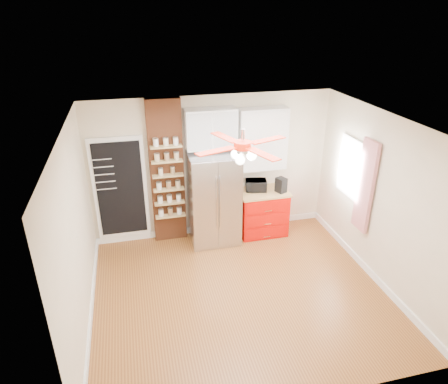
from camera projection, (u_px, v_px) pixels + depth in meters
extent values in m
plane|color=brown|center=(240.00, 292.00, 6.28)|extent=(4.50, 4.50, 0.00)
plane|color=white|center=(243.00, 125.00, 5.13)|extent=(4.50, 4.50, 0.00)
cube|color=beige|center=(212.00, 167.00, 7.47)|extent=(4.50, 0.02, 2.70)
cube|color=beige|center=(297.00, 312.00, 3.95)|extent=(4.50, 0.02, 2.70)
cube|color=beige|center=(76.00, 237.00, 5.23)|extent=(0.02, 4.00, 2.70)
cube|color=beige|center=(381.00, 201.00, 6.19)|extent=(0.02, 4.00, 2.70)
cube|color=white|center=(120.00, 189.00, 7.18)|extent=(0.95, 0.04, 1.95)
cube|color=black|center=(120.00, 189.00, 7.16)|extent=(0.82, 0.02, 1.78)
cube|color=brown|center=(167.00, 173.00, 7.21)|extent=(0.60, 0.16, 2.70)
cube|color=#B6B6BB|center=(214.00, 199.00, 7.33)|extent=(0.90, 0.70, 1.75)
cube|color=white|center=(211.00, 128.00, 6.96)|extent=(0.90, 0.35, 0.70)
cube|color=red|center=(262.00, 213.00, 7.77)|extent=(0.90, 0.60, 0.86)
cube|color=tan|center=(263.00, 192.00, 7.58)|extent=(0.94, 0.64, 0.04)
cube|color=white|center=(262.00, 139.00, 7.31)|extent=(0.90, 0.30, 1.15)
cube|color=white|center=(351.00, 168.00, 6.89)|extent=(0.04, 0.75, 1.05)
cube|color=red|center=(365.00, 186.00, 6.44)|extent=(0.06, 0.40, 1.55)
cylinder|color=silver|center=(243.00, 136.00, 5.20)|extent=(0.05, 0.05, 0.20)
cylinder|color=red|center=(243.00, 145.00, 5.25)|extent=(0.24, 0.24, 0.10)
sphere|color=white|center=(243.00, 157.00, 5.31)|extent=(0.13, 0.13, 0.13)
imported|color=black|center=(256.00, 185.00, 7.55)|extent=(0.43, 0.34, 0.22)
cube|color=black|center=(281.00, 185.00, 7.48)|extent=(0.22, 0.23, 0.28)
cylinder|color=#AE0926|center=(281.00, 188.00, 7.51)|extent=(0.10, 0.10, 0.15)
cylinder|color=#AE092E|center=(280.00, 184.00, 7.69)|extent=(0.12, 0.12, 0.13)
cylinder|color=beige|center=(161.00, 172.00, 7.02)|extent=(0.09, 0.09, 0.13)
cylinder|color=#93744B|center=(173.00, 171.00, 7.10)|extent=(0.10, 0.10, 0.12)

